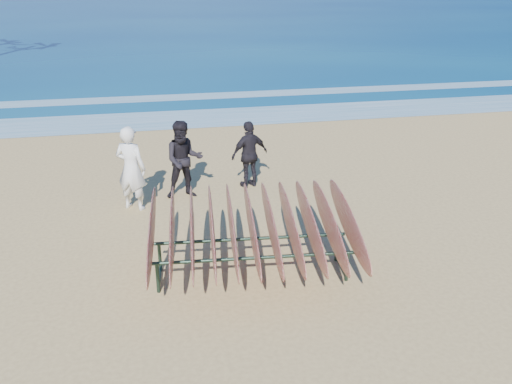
# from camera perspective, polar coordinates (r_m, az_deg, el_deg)

# --- Properties ---
(ground) EXTENTS (120.00, 120.00, 0.00)m
(ground) POSITION_cam_1_polar(r_m,az_deg,el_deg) (9.32, 1.01, -7.24)
(ground) COLOR tan
(ground) RESTS_ON ground
(ocean) EXTENTS (160.00, 160.00, 0.00)m
(ocean) POSITION_cam_1_polar(r_m,az_deg,el_deg) (63.11, -10.55, 17.55)
(ocean) COLOR navy
(ocean) RESTS_ON ground
(foam_near) EXTENTS (160.00, 160.00, 0.00)m
(foam_near) POSITION_cam_1_polar(r_m,az_deg,el_deg) (18.58, -5.83, 7.75)
(foam_near) COLOR white
(foam_near) RESTS_ON ground
(foam_far) EXTENTS (160.00, 160.00, 0.00)m
(foam_far) POSITION_cam_1_polar(r_m,az_deg,el_deg) (21.98, -6.85, 9.93)
(foam_far) COLOR white
(foam_far) RESTS_ON ground
(surfboard_rack) EXTENTS (3.39, 2.93, 1.35)m
(surfboard_rack) POSITION_cam_1_polar(r_m,az_deg,el_deg) (8.49, -0.45, -3.80)
(surfboard_rack) COLOR #1D2E25
(surfboard_rack) RESTS_ON ground
(person_white) EXTENTS (0.77, 0.68, 1.76)m
(person_white) POSITION_cam_1_polar(r_m,az_deg,el_deg) (11.28, -13.02, 2.43)
(person_white) COLOR silver
(person_white) RESTS_ON ground
(person_dark_a) EXTENTS (0.83, 0.65, 1.70)m
(person_dark_a) POSITION_cam_1_polar(r_m,az_deg,el_deg) (11.70, -7.60, 3.38)
(person_dark_a) COLOR black
(person_dark_a) RESTS_ON ground
(person_dark_b) EXTENTS (0.97, 0.64, 1.53)m
(person_dark_b) POSITION_cam_1_polar(r_m,az_deg,el_deg) (12.23, -0.68, 3.98)
(person_dark_b) COLOR black
(person_dark_b) RESTS_ON ground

